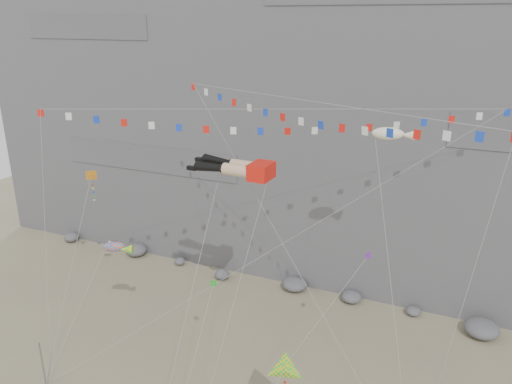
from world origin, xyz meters
TOP-DOWN VIEW (x-y plane):
  - cliff at (0.00, 32.00)m, footprint 80.00×28.00m
  - talus_boulders at (0.00, 17.00)m, footprint 60.00×3.00m
  - anchor_pole_left at (-12.75, -4.52)m, footprint 0.12×0.12m
  - legs_kite at (-1.00, 5.75)m, footprint 6.90×15.15m
  - flag_banner_upper at (1.11, 7.55)m, footprint 31.86×18.58m
  - flag_banner_lower at (4.77, 5.00)m, footprint 23.92×11.49m
  - harlequin_kite at (-13.37, 3.58)m, footprint 1.80×9.21m
  - fish_windsock at (-10.98, 2.70)m, footprint 3.36×8.94m
  - delta_kite at (5.70, -1.75)m, footprint 4.29×6.23m
  - blimp_windsock at (9.26, 9.38)m, footprint 6.93×12.65m
  - small_kite_a at (-2.87, 6.25)m, footprint 2.15×14.43m
  - small_kite_b at (9.03, 5.10)m, footprint 7.67×12.40m
  - small_kite_c at (-0.79, 0.74)m, footprint 1.44×9.38m

SIDE VIEW (x-z plane):
  - talus_boulders at x=0.00m, z-range 0.00..1.20m
  - anchor_pole_left at x=-12.75m, z-range 0.00..4.13m
  - delta_kite at x=5.70m, z-range 1.32..9.63m
  - small_kite_c at x=-0.79m, z-range 2.47..15.02m
  - fish_windsock at x=-10.98m, z-range 3.08..15.14m
  - small_kite_b at x=9.03m, z-range 1.96..19.64m
  - harlequin_kite at x=-13.37m, z-range 6.24..23.09m
  - small_kite_a at x=-2.87m, z-range 4.84..26.01m
  - legs_kite at x=-1.00m, z-range 5.58..26.89m
  - blimp_windsock at x=9.26m, z-range 7.54..30.44m
  - flag_banner_upper at x=1.11m, z-range 6.86..34.21m
  - flag_banner_lower at x=4.77m, z-range 9.42..33.98m
  - cliff at x=0.00m, z-range 0.00..50.00m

